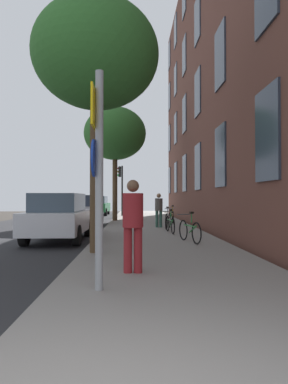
# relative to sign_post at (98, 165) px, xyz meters

# --- Properties ---
(ground_plane) EXTENTS (41.80, 41.80, 0.00)m
(ground_plane) POSITION_rel_sign_post_xyz_m (-2.17, 11.51, -1.97)
(ground_plane) COLOR #332D28
(road_asphalt) EXTENTS (7.00, 38.00, 0.01)m
(road_asphalt) POSITION_rel_sign_post_xyz_m (-4.27, 11.51, -1.96)
(road_asphalt) COLOR #232326
(road_asphalt) RESTS_ON ground
(sidewalk) EXTENTS (4.20, 38.00, 0.12)m
(sidewalk) POSITION_rel_sign_post_xyz_m (1.33, 11.51, -1.91)
(sidewalk) COLOR gray
(sidewalk) RESTS_ON ground
(building_facade) EXTENTS (0.56, 27.00, 15.32)m
(building_facade) POSITION_rel_sign_post_xyz_m (3.92, 11.01, 5.71)
(building_facade) COLOR brown
(building_facade) RESTS_ON ground
(sign_post) EXTENTS (0.16, 0.60, 3.26)m
(sign_post) POSITION_rel_sign_post_xyz_m (0.00, 0.00, 0.00)
(sign_post) COLOR gray
(sign_post) RESTS_ON sidewalk
(traffic_light) EXTENTS (0.43, 0.24, 3.82)m
(traffic_light) POSITION_rel_sign_post_xyz_m (-0.39, 20.75, 0.76)
(traffic_light) COLOR black
(traffic_light) RESTS_ON sidewalk
(tree_near) EXTENTS (3.18, 3.18, 6.32)m
(tree_near) POSITION_rel_sign_post_xyz_m (-0.41, 3.43, 3.09)
(tree_near) COLOR #4C3823
(tree_near) RESTS_ON sidewalk
(tree_far) EXTENTS (3.74, 3.74, 6.85)m
(tree_far) POSITION_rel_sign_post_xyz_m (-0.56, 15.27, 3.38)
(tree_far) COLOR #4C3823
(tree_far) RESTS_ON sidewalk
(bicycle_0) EXTENTS (0.55, 1.61, 0.94)m
(bicycle_0) POSITION_rel_sign_post_xyz_m (2.27, 5.25, -1.48)
(bicycle_0) COLOR black
(bicycle_0) RESTS_ON sidewalk
(bicycle_1) EXTENTS (0.42, 1.69, 0.92)m
(bicycle_1) POSITION_rel_sign_post_xyz_m (1.98, 8.09, -1.49)
(bicycle_1) COLOR black
(bicycle_1) RESTS_ON sidewalk
(bicycle_2) EXTENTS (0.54, 1.74, 0.98)m
(bicycle_2) POSITION_rel_sign_post_xyz_m (2.06, 9.67, -1.46)
(bicycle_2) COLOR black
(bicycle_2) RESTS_ON sidewalk
(bicycle_3) EXTENTS (0.42, 1.70, 0.97)m
(bicycle_3) POSITION_rel_sign_post_xyz_m (2.63, 12.67, -1.47)
(bicycle_3) COLOR black
(bicycle_3) RESTS_ON sidewalk
(pedestrian_0) EXTENTS (0.48, 0.48, 1.69)m
(pedestrian_0) POSITION_rel_sign_post_xyz_m (0.53, 1.12, -0.88)
(pedestrian_0) COLOR maroon
(pedestrian_0) RESTS_ON sidewalk
(pedestrian_1) EXTENTS (0.50, 0.50, 1.57)m
(pedestrian_1) POSITION_rel_sign_post_xyz_m (1.73, 10.55, -0.95)
(pedestrian_1) COLOR #33594C
(pedestrian_1) RESTS_ON sidewalk
(car_0) EXTENTS (1.80, 4.07, 1.62)m
(car_0) POSITION_rel_sign_post_xyz_m (-1.99, 6.60, -1.13)
(car_0) COLOR silver
(car_0) RESTS_ON road_asphalt
(car_1) EXTENTS (2.07, 4.00, 1.62)m
(car_1) POSITION_rel_sign_post_xyz_m (-2.24, 13.97, -1.13)
(car_1) COLOR silver
(car_1) RESTS_ON road_asphalt
(car_2) EXTENTS (1.93, 4.51, 1.62)m
(car_2) POSITION_rel_sign_post_xyz_m (-2.51, 23.84, -1.13)
(car_2) COLOR #19662D
(car_2) RESTS_ON road_asphalt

